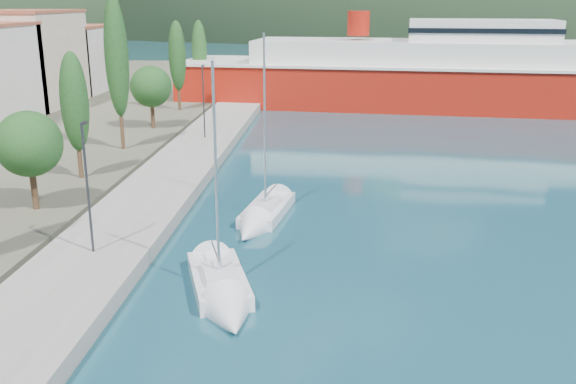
{
  "coord_description": "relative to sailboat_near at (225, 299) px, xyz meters",
  "views": [
    {
      "loc": [
        2.19,
        -14.33,
        12.03
      ],
      "look_at": [
        0.0,
        14.0,
        3.5
      ],
      "focal_mm": 40.0,
      "sensor_mm": 36.0,
      "label": 1
    }
  ],
  "objects": [
    {
      "name": "ground",
      "position": [
        2.24,
        110.74,
        -0.29
      ],
      "size": [
        1400.0,
        1400.0,
        0.0
      ],
      "primitive_type": "plane",
      "color": "#194956"
    },
    {
      "name": "quay",
      "position": [
        -6.76,
        16.74,
        0.11
      ],
      "size": [
        5.0,
        88.0,
        0.8
      ],
      "primitive_type": "cube",
      "color": "gray",
      "rests_on": "ground"
    },
    {
      "name": "tree_row",
      "position": [
        -12.43,
        21.82,
        5.52
      ],
      "size": [
        3.73,
        63.53,
        11.73
      ],
      "color": "#47301E",
      "rests_on": "land_strip"
    },
    {
      "name": "lamp_posts",
      "position": [
        -6.76,
        5.26,
        3.79
      ],
      "size": [
        0.15,
        46.87,
        6.06
      ],
      "color": "#2D2D33",
      "rests_on": "quay"
    },
    {
      "name": "sailboat_near",
      "position": [
        0.0,
        0.0,
        0.0
      ],
      "size": [
        4.39,
        7.73,
        10.64
      ],
      "color": "silver",
      "rests_on": "ground"
    },
    {
      "name": "sailboat_mid",
      "position": [
        0.2,
        9.82,
        -0.01
      ],
      "size": [
        3.24,
        7.98,
        11.16
      ],
      "color": "silver",
      "rests_on": "ground"
    },
    {
      "name": "ferry",
      "position": [
        14.76,
        52.15,
        3.18
      ],
      "size": [
        58.42,
        18.09,
        11.41
      ],
      "color": "#A4190D",
      "rests_on": "ground"
    }
  ]
}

